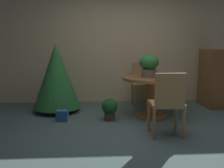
{
  "coord_description": "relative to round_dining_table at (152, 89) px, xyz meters",
  "views": [
    {
      "loc": [
        -0.55,
        -3.55,
        1.3
      ],
      "look_at": [
        -0.3,
        0.38,
        0.69
      ],
      "focal_mm": 40.13,
      "sensor_mm": 36.0,
      "label": 1
    }
  ],
  "objects": [
    {
      "name": "ground_plane",
      "position": [
        -0.45,
        -0.85,
        -0.51
      ],
      "size": [
        6.6,
        6.6,
        0.0
      ],
      "primitive_type": "plane",
      "color": "#4C6660"
    },
    {
      "name": "back_wall_panel",
      "position": [
        -0.45,
        1.35,
        0.79
      ],
      "size": [
        6.0,
        0.1,
        2.6
      ],
      "primitive_type": "cube",
      "color": "beige",
      "rests_on": "ground_plane"
    },
    {
      "name": "round_dining_table",
      "position": [
        0.0,
        0.0,
        0.0
      ],
      "size": [
        1.08,
        1.08,
        0.73
      ],
      "color": "brown",
      "rests_on": "ground_plane"
    },
    {
      "name": "flower_vase",
      "position": [
        -0.06,
        -0.01,
        0.44
      ],
      "size": [
        0.35,
        0.35,
        0.4
      ],
      "color": "#665B51",
      "rests_on": "round_dining_table"
    },
    {
      "name": "wooden_chair_near",
      "position": [
        0.0,
        -1.0,
        0.01
      ],
      "size": [
        0.47,
        0.4,
        0.93
      ],
      "color": "#B27F4C",
      "rests_on": "ground_plane"
    },
    {
      "name": "wooden_chair_far",
      "position": [
        0.0,
        0.95,
        0.02
      ],
      "size": [
        0.46,
        0.42,
        0.93
      ],
      "color": "#B27F4C",
      "rests_on": "ground_plane"
    },
    {
      "name": "holiday_tree",
      "position": [
        -1.78,
        0.48,
        0.2
      ],
      "size": [
        0.91,
        0.91,
        1.33
      ],
      "color": "brown",
      "rests_on": "ground_plane"
    },
    {
      "name": "gift_box_blue",
      "position": [
        -1.6,
        -0.15,
        -0.42
      ],
      "size": [
        0.2,
        0.19,
        0.19
      ],
      "color": "#1E569E",
      "rests_on": "ground_plane"
    },
    {
      "name": "wooden_cabinet",
      "position": [
        1.47,
        0.71,
        0.09
      ],
      "size": [
        0.43,
        0.69,
        1.21
      ],
      "color": "brown",
      "rests_on": "ground_plane"
    },
    {
      "name": "potted_plant",
      "position": [
        -0.78,
        -0.16,
        -0.3
      ],
      "size": [
        0.28,
        0.28,
        0.39
      ],
      "color": "#4C382D",
      "rests_on": "ground_plane"
    }
  ]
}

